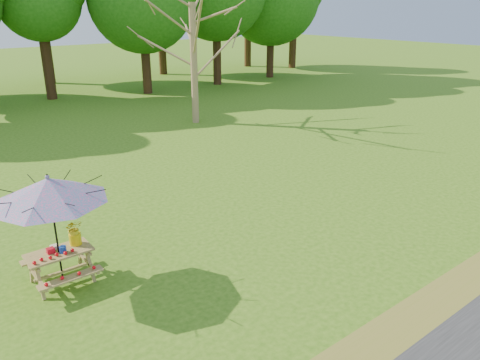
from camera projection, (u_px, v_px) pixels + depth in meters
ground at (286, 267)px, 9.71m from camera, size 120.00×120.00×0.00m
drygrass_strip at (404, 337)px, 7.66m from camera, size 120.00×1.20×0.01m
picnic_table at (61, 267)px, 9.08m from camera, size 1.20×1.32×0.67m
patio_umbrella at (49, 190)px, 8.51m from camera, size 2.28×2.28×2.25m
produce_bins at (57, 249)px, 8.95m from camera, size 0.33×0.39×0.13m
tomatoes_row at (54, 256)px, 8.73m from camera, size 0.77×0.13×0.07m
flower_bucket at (74, 232)px, 9.15m from camera, size 0.33×0.29×0.52m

